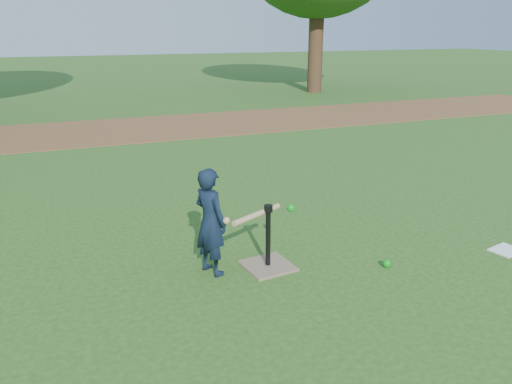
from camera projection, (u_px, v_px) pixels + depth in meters
name	position (u px, v px, depth m)	size (l,w,h in m)	color
ground	(308.00, 272.00, 4.59)	(80.00, 80.00, 0.00)	#285116
dirt_strip	(153.00, 128.00, 11.19)	(24.00, 3.00, 0.01)	brown
child	(210.00, 222.00, 4.44)	(0.36, 0.24, 0.99)	black
wiffle_ball_ground	(387.00, 263.00, 4.67)	(0.08, 0.08, 0.08)	#0D961A
clipboard	(506.00, 250.00, 5.03)	(0.30, 0.23, 0.01)	white
batting_tee	(268.00, 256.00, 4.66)	(0.47, 0.47, 0.61)	#886F56
swing_action	(261.00, 214.00, 4.47)	(0.72, 0.32, 0.08)	tan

